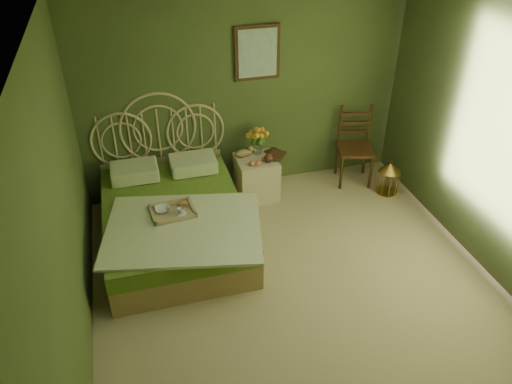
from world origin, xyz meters
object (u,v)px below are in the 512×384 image
object	(u,v)px
bed	(174,217)
chair	(353,141)
birdcage	(388,178)
nightstand	(257,171)

from	to	relation	value
bed	chair	xyz separation A→B (m)	(2.46, 0.69, 0.25)
bed	birdcage	world-z (taller)	bed
nightstand	chair	world-z (taller)	chair
bed	nightstand	world-z (taller)	bed
birdcage	chair	bearing A→B (deg)	124.32
bed	chair	size ratio (longest dim) A/B	2.21
bed	chair	world-z (taller)	bed
nightstand	birdcage	world-z (taller)	nightstand
nightstand	chair	distance (m)	1.35
bed	birdcage	bearing A→B (deg)	4.72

